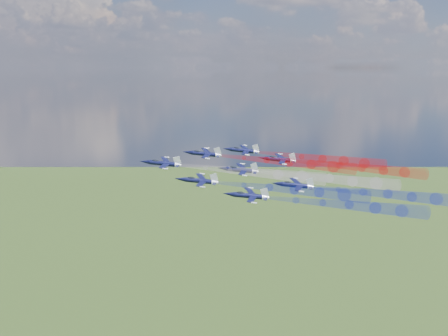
{
  "coord_description": "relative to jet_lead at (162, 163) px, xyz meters",
  "views": [
    {
      "loc": [
        -41.8,
        -132.78,
        180.3
      ],
      "look_at": [
        -10.24,
        4.21,
        154.26
      ],
      "focal_mm": 43.5,
      "sensor_mm": 36.0,
      "label": 1
    }
  ],
  "objects": [
    {
      "name": "jet_lead",
      "position": [
        0.0,
        0.0,
        0.0
      ],
      "size": [
        12.74,
        10.98,
        5.77
      ],
      "primitive_type": null,
      "rotation": [
        0.11,
        -0.19,
        1.39
      ],
      "color": "black"
    },
    {
      "name": "trail_lead",
      "position": [
        23.78,
        -3.88,
        -2.69
      ],
      "size": [
        38.87,
        10.52,
        8.6
      ],
      "primitive_type": null,
      "rotation": [
        0.11,
        -0.19,
        1.39
      ],
      "color": "white"
    },
    {
      "name": "jet_inner_left",
      "position": [
        7.73,
        -10.05,
        -2.96
      ],
      "size": [
        12.74,
        10.98,
        5.77
      ],
      "primitive_type": null,
      "rotation": [
        0.11,
        -0.19,
        1.39
      ],
      "color": "black"
    },
    {
      "name": "trail_inner_left",
      "position": [
        31.51,
        -13.93,
        -5.65
      ],
      "size": [
        38.87,
        10.52,
        8.6
      ],
      "primitive_type": null,
      "rotation": [
        0.11,
        -0.19,
        1.39
      ],
      "color": "#1826CD"
    },
    {
      "name": "jet_inner_right",
      "position": [
        12.38,
        7.16,
        0.99
      ],
      "size": [
        12.74,
        10.98,
        5.77
      ],
      "primitive_type": null,
      "rotation": [
        0.11,
        -0.19,
        1.39
      ],
      "color": "black"
    },
    {
      "name": "trail_inner_right",
      "position": [
        36.16,
        3.28,
        -1.7
      ],
      "size": [
        38.87,
        10.52,
        8.6
      ],
      "primitive_type": null,
      "rotation": [
        0.11,
        -0.19,
        1.39
      ],
      "color": "red"
    },
    {
      "name": "jet_outer_left",
      "position": [
        17.49,
        -20.9,
        -4.77
      ],
      "size": [
        12.74,
        10.98,
        5.77
      ],
      "primitive_type": null,
      "rotation": [
        0.11,
        -0.19,
        1.39
      ],
      "color": "black"
    },
    {
      "name": "trail_outer_left",
      "position": [
        41.27,
        -24.78,
        -7.46
      ],
      "size": [
        38.87,
        10.52,
        8.6
      ],
      "primitive_type": null,
      "rotation": [
        0.11,
        -0.19,
        1.39
      ],
      "color": "#1826CD"
    },
    {
      "name": "jet_center_third",
      "position": [
        20.01,
        -3.42,
        -1.98
      ],
      "size": [
        12.74,
        10.98,
        5.77
      ],
      "primitive_type": null,
      "rotation": [
        0.11,
        -0.19,
        1.39
      ],
      "color": "black"
    },
    {
      "name": "trail_center_third",
      "position": [
        43.79,
        -7.3,
        -4.67
      ],
      "size": [
        38.87,
        10.52,
        8.6
      ],
      "primitive_type": null,
      "rotation": [
        0.11,
        -0.19,
        1.39
      ],
      "color": "white"
    },
    {
      "name": "jet_outer_right",
      "position": [
        25.41,
        13.79,
        0.5
      ],
      "size": [
        12.74,
        10.98,
        5.77
      ],
      "primitive_type": null,
      "rotation": [
        0.11,
        -0.19,
        1.39
      ],
      "color": "black"
    },
    {
      "name": "trail_outer_right",
      "position": [
        49.18,
        9.91,
        -2.2
      ],
      "size": [
        38.87,
        10.52,
        8.6
      ],
      "primitive_type": null,
      "rotation": [
        0.11,
        -0.19,
        1.39
      ],
      "color": "red"
    },
    {
      "name": "jet_rear_left",
      "position": [
        31.65,
        -13.59,
        -4.5
      ],
      "size": [
        12.74,
        10.98,
        5.77
      ],
      "primitive_type": null,
      "rotation": [
        0.11,
        -0.19,
        1.39
      ],
      "color": "black"
    },
    {
      "name": "trail_rear_left",
      "position": [
        55.43,
        -17.47,
        -7.2
      ],
      "size": [
        38.87,
        10.52,
        8.6
      ],
      "primitive_type": null,
      "rotation": [
        0.11,
        -0.19,
        1.39
      ],
      "color": "#1826CD"
    },
    {
      "name": "jet_rear_right",
      "position": [
        33.61,
        4.75,
        -1.02
      ],
      "size": [
        12.74,
        10.98,
        5.77
      ],
      "primitive_type": null,
      "rotation": [
        0.11,
        -0.19,
        1.39
      ],
      "color": "black"
    },
    {
      "name": "trail_rear_right",
      "position": [
        57.38,
        0.87,
        -3.72
      ],
      "size": [
        38.87,
        10.52,
        8.6
      ],
      "primitive_type": null,
      "rotation": [
        0.11,
        -0.19,
        1.39
      ],
      "color": "red"
    }
  ]
}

